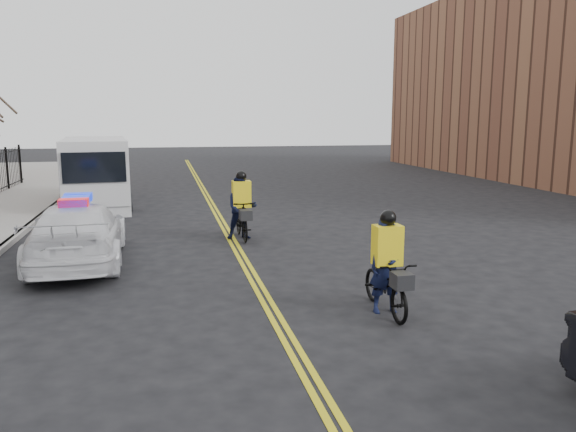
{
  "coord_description": "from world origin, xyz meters",
  "views": [
    {
      "loc": [
        -1.78,
        -9.43,
        3.4
      ],
      "look_at": [
        0.81,
        2.37,
        1.3
      ],
      "focal_mm": 35.0,
      "sensor_mm": 36.0,
      "label": 1
    }
  ],
  "objects_px": {
    "cargo_van": "(96,174)",
    "cyclist_near": "(387,277)",
    "police_cruiser": "(78,233)",
    "cyclist_far": "(242,212)"
  },
  "relations": [
    {
      "from": "cargo_van",
      "to": "cyclist_near",
      "type": "xyz_separation_m",
      "value": [
        6.37,
        -13.87,
        -0.65
      ]
    },
    {
      "from": "cyclist_near",
      "to": "cargo_van",
      "type": "bearing_deg",
      "value": 114.6
    },
    {
      "from": "police_cruiser",
      "to": "cargo_van",
      "type": "height_order",
      "value": "cargo_van"
    },
    {
      "from": "cyclist_near",
      "to": "cyclist_far",
      "type": "distance_m",
      "value": 6.88
    },
    {
      "from": "cyclist_far",
      "to": "police_cruiser",
      "type": "bearing_deg",
      "value": -156.13
    },
    {
      "from": "cargo_van",
      "to": "cyclist_near",
      "type": "bearing_deg",
      "value": -70.96
    },
    {
      "from": "police_cruiser",
      "to": "cyclist_near",
      "type": "distance_m",
      "value": 7.5
    },
    {
      "from": "cargo_van",
      "to": "police_cruiser",
      "type": "bearing_deg",
      "value": -92.08
    },
    {
      "from": "police_cruiser",
      "to": "cyclist_far",
      "type": "bearing_deg",
      "value": -157.05
    },
    {
      "from": "police_cruiser",
      "to": "cyclist_far",
      "type": "height_order",
      "value": "cyclist_far"
    }
  ]
}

